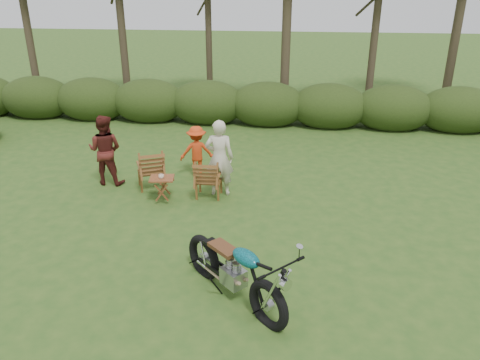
# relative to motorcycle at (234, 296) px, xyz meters

# --- Properties ---
(ground) EXTENTS (80.00, 80.00, 0.00)m
(ground) POSITION_rel_motorcycle_xyz_m (-0.12, 0.32, 0.00)
(ground) COLOR #274B19
(ground) RESTS_ON ground
(tree_line) EXTENTS (22.52, 11.62, 8.14)m
(tree_line) POSITION_rel_motorcycle_xyz_m (0.38, 10.06, 3.81)
(tree_line) COLOR #382D1F
(tree_line) RESTS_ON ground
(motorcycle) EXTENTS (2.12, 2.10, 1.23)m
(motorcycle) POSITION_rel_motorcycle_xyz_m (0.00, 0.00, 0.00)
(motorcycle) COLOR #0B8894
(motorcycle) RESTS_ON ground
(lawn_chair_right) EXTENTS (0.61, 0.61, 0.88)m
(lawn_chair_right) POSITION_rel_motorcycle_xyz_m (-1.01, 3.46, 0.00)
(lawn_chair_right) COLOR brown
(lawn_chair_right) RESTS_ON ground
(lawn_chair_left) EXTENTS (0.85, 0.85, 0.93)m
(lawn_chair_left) POSITION_rel_motorcycle_xyz_m (-2.40, 3.78, 0.00)
(lawn_chair_left) COLOR brown
(lawn_chair_left) RESTS_ON ground
(side_table) EXTENTS (0.59, 0.52, 0.54)m
(side_table) POSITION_rel_motorcycle_xyz_m (-1.95, 3.11, 0.27)
(side_table) COLOR #5D2B17
(side_table) RESTS_ON ground
(cup) EXTENTS (0.12, 0.12, 0.09)m
(cup) POSITION_rel_motorcycle_xyz_m (-1.94, 3.07, 0.59)
(cup) COLOR beige
(cup) RESTS_ON side_table
(adult_a) EXTENTS (0.64, 0.43, 1.70)m
(adult_a) POSITION_rel_motorcycle_xyz_m (-0.79, 3.63, 0.00)
(adult_a) COLOR beige
(adult_a) RESTS_ON ground
(adult_b) EXTENTS (0.81, 0.65, 1.63)m
(adult_b) POSITION_rel_motorcycle_xyz_m (-3.48, 3.91, 0.00)
(adult_b) COLOR #511B17
(adult_b) RESTS_ON ground
(child) EXTENTS (0.89, 0.65, 1.25)m
(child) POSITION_rel_motorcycle_xyz_m (-1.50, 4.61, 0.00)
(child) COLOR red
(child) RESTS_ON ground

